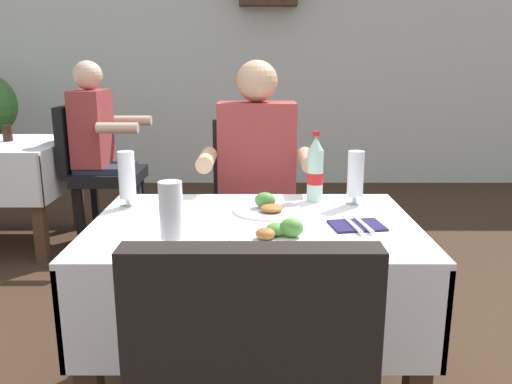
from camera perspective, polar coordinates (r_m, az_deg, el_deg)
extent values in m
cube|color=silver|center=(5.47, 1.36, 16.07)|extent=(11.00, 0.12, 2.89)
cube|color=white|center=(1.78, -0.01, -3.59)|extent=(1.10, 0.77, 0.02)
cube|color=white|center=(1.50, -0.09, -14.15)|extent=(1.10, 0.02, 0.32)
cube|color=white|center=(2.19, 0.03, -4.86)|extent=(1.10, 0.02, 0.32)
cube|color=white|center=(1.92, -16.60, -8.25)|extent=(0.02, 0.77, 0.32)
cube|color=white|center=(1.92, 16.62, -8.31)|extent=(0.02, 0.77, 0.32)
cube|color=#472D1E|center=(1.72, -17.58, -18.27)|extent=(0.07, 0.07, 0.70)
cube|color=#472D1E|center=(1.71, 17.50, -18.36)|extent=(0.07, 0.07, 0.70)
cube|color=#472D1E|center=(2.27, -12.66, -9.70)|extent=(0.07, 0.07, 0.70)
cube|color=#472D1E|center=(2.27, 12.74, -9.74)|extent=(0.07, 0.07, 0.70)
cube|color=black|center=(2.50, 0.06, -3.66)|extent=(0.44, 0.44, 0.08)
cube|color=black|center=(2.68, 0.08, 3.28)|extent=(0.42, 0.06, 0.44)
cube|color=black|center=(2.44, -4.01, -10.80)|extent=(0.04, 0.04, 0.45)
cube|color=black|center=(2.44, 4.11, -10.81)|extent=(0.04, 0.04, 0.45)
cube|color=black|center=(2.76, -3.50, -7.83)|extent=(0.04, 0.04, 0.45)
cube|color=black|center=(2.76, 3.64, -7.84)|extent=(0.04, 0.04, 0.45)
cube|color=black|center=(0.92, -0.32, -19.10)|extent=(0.42, 0.06, 0.44)
cylinder|color=#282D42|center=(2.41, -1.59, -11.14)|extent=(0.10, 0.10, 0.45)
cylinder|color=#282D42|center=(2.41, 2.29, -11.15)|extent=(0.10, 0.10, 0.45)
cube|color=#282D42|center=(2.46, 0.35, -3.50)|extent=(0.34, 0.36, 0.12)
cube|color=#9E3838|center=(2.46, 0.36, 3.96)|extent=(0.36, 0.20, 0.50)
sphere|color=tan|center=(2.42, 0.37, 12.02)|extent=(0.19, 0.19, 0.19)
cylinder|color=tan|center=(2.24, -5.15, 3.55)|extent=(0.07, 0.26, 0.07)
cylinder|color=tan|center=(2.24, 5.89, 3.54)|extent=(0.07, 0.26, 0.07)
cylinder|color=white|center=(1.59, 1.96, -5.21)|extent=(0.26, 0.26, 0.01)
ellipsoid|color=#4C8E38|center=(1.61, 2.54, -4.07)|extent=(0.09, 0.09, 0.04)
ellipsoid|color=#4C8E38|center=(1.59, 4.16, -3.91)|extent=(0.09, 0.07, 0.06)
ellipsoid|color=#99602D|center=(1.57, 1.28, -4.58)|extent=(0.08, 0.08, 0.03)
cylinder|color=white|center=(1.90, 1.48, -1.98)|extent=(0.25, 0.25, 0.01)
ellipsoid|color=#4C8E38|center=(1.90, 1.25, -0.89)|extent=(0.08, 0.07, 0.06)
ellipsoid|color=#99602D|center=(1.85, 1.97, -1.77)|extent=(0.12, 0.12, 0.03)
cylinder|color=white|center=(2.01, -13.48, -1.53)|extent=(0.07, 0.07, 0.01)
cylinder|color=white|center=(2.01, -13.51, -1.04)|extent=(0.02, 0.02, 0.03)
cylinder|color=white|center=(1.98, -13.68, 1.84)|extent=(0.06, 0.06, 0.18)
cylinder|color=gold|center=(1.99, -13.61, 0.60)|extent=(0.06, 0.06, 0.09)
cylinder|color=white|center=(1.55, -8.86, -6.06)|extent=(0.07, 0.07, 0.01)
cylinder|color=white|center=(1.54, -8.88, -5.43)|extent=(0.02, 0.02, 0.03)
cylinder|color=white|center=(1.51, -9.02, -1.93)|extent=(0.07, 0.07, 0.17)
cylinder|color=#C68928|center=(1.52, -8.98, -2.97)|extent=(0.06, 0.06, 0.11)
cylinder|color=white|center=(2.02, 10.94, -1.35)|extent=(0.07, 0.07, 0.01)
cylinder|color=white|center=(2.01, 10.96, -0.86)|extent=(0.02, 0.02, 0.03)
cylinder|color=white|center=(1.99, 11.09, 1.96)|extent=(0.06, 0.06, 0.17)
cylinder|color=black|center=(2.00, 11.06, 1.33)|extent=(0.06, 0.06, 0.13)
cylinder|color=silver|center=(2.03, 6.73, 1.77)|extent=(0.06, 0.06, 0.20)
cylinder|color=red|center=(2.04, 6.72, 1.49)|extent=(0.06, 0.06, 0.04)
cone|color=silver|center=(2.01, 6.83, 5.35)|extent=(0.06, 0.06, 0.05)
cylinder|color=red|center=(2.01, 6.86, 6.37)|extent=(0.03, 0.03, 0.02)
cube|color=#231E4C|center=(1.76, 11.22, -3.62)|extent=(0.19, 0.15, 0.01)
cube|color=silver|center=(1.75, 10.67, -3.43)|extent=(0.04, 0.19, 0.01)
cube|color=silver|center=(1.76, 11.78, -3.37)|extent=(0.04, 0.19, 0.01)
cube|color=white|center=(4.35, -23.85, 3.45)|extent=(0.94, 0.02, 0.32)
cube|color=white|center=(3.81, -19.94, 2.44)|extent=(0.02, 0.83, 0.32)
cube|color=#472D1E|center=(3.55, -22.40, -1.75)|extent=(0.07, 0.07, 0.70)
cube|color=#472D1E|center=(4.19, -18.77, 0.87)|extent=(0.07, 0.07, 0.70)
cube|color=black|center=(3.72, -15.42, 1.74)|extent=(0.44, 0.44, 0.08)
cube|color=black|center=(3.75, -19.37, 5.59)|extent=(0.06, 0.42, 0.44)
cube|color=black|center=(3.58, -13.24, -2.97)|extent=(0.04, 0.04, 0.45)
cube|color=black|center=(3.90, -12.11, -1.51)|extent=(0.04, 0.04, 0.45)
cube|color=black|center=(3.68, -18.40, -2.89)|extent=(0.04, 0.04, 0.45)
cube|color=black|center=(3.99, -16.89, -1.48)|extent=(0.04, 0.04, 0.45)
cylinder|color=#282D42|center=(3.67, -13.35, -2.55)|extent=(0.10, 0.10, 0.45)
cylinder|color=#282D42|center=(3.82, -12.80, -1.87)|extent=(0.10, 0.10, 0.45)
cube|color=#282D42|center=(3.72, -15.74, 2.04)|extent=(0.36, 0.34, 0.12)
cube|color=#9E3838|center=(3.70, -17.26, 6.73)|extent=(0.20, 0.36, 0.50)
sphere|color=beige|center=(3.67, -17.65, 12.07)|extent=(0.19, 0.19, 0.19)
cylinder|color=beige|center=(3.42, -14.65, 6.79)|extent=(0.26, 0.07, 0.07)
cylinder|color=beige|center=(3.84, -13.03, 7.62)|extent=(0.26, 0.07, 0.07)
cylinder|color=black|center=(3.98, -25.27, 5.85)|extent=(0.06, 0.06, 0.11)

